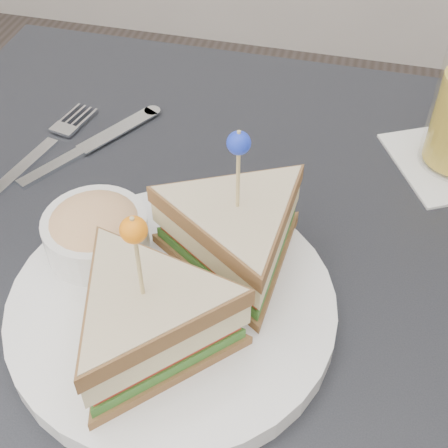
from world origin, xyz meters
TOP-DOWN VIEW (x-y plane):
  - table at (0.00, 0.00)m, footprint 0.80×0.80m
  - plate_meal at (-0.01, -0.06)m, footprint 0.36×0.36m
  - cutlery_fork at (-0.24, 0.12)m, footprint 0.06×0.21m
  - cutlery_knife at (-0.19, 0.14)m, footprint 0.12×0.19m

SIDE VIEW (x-z plane):
  - table at x=0.00m, z-range 0.30..1.05m
  - cutlery_fork at x=-0.24m, z-range 0.75..0.76m
  - cutlery_knife at x=-0.19m, z-range 0.75..0.76m
  - plate_meal at x=-0.01m, z-range 0.71..0.88m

